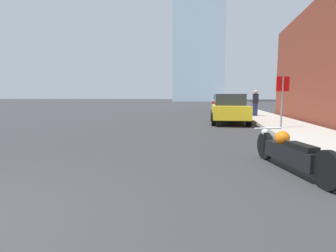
{
  "coord_description": "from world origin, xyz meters",
  "views": [
    {
      "loc": [
        2.75,
        -1.91,
        1.4
      ],
      "look_at": [
        1.61,
        4.84,
        0.65
      ],
      "focal_mm": 28.0,
      "sensor_mm": 36.0,
      "label": 1
    }
  ],
  "objects_px": {
    "parked_car_red": "(223,103)",
    "stop_sign": "(282,93)",
    "pedestrian": "(255,103)",
    "parked_car_black": "(218,100)",
    "parked_car_white": "(219,101)",
    "motorcycle": "(289,152)",
    "parked_car_yellow": "(229,109)"
  },
  "relations": [
    {
      "from": "parked_car_white",
      "to": "parked_car_black",
      "type": "height_order",
      "value": "parked_car_white"
    },
    {
      "from": "parked_car_yellow",
      "to": "pedestrian",
      "type": "distance_m",
      "value": 4.59
    },
    {
      "from": "parked_car_white",
      "to": "pedestrian",
      "type": "relative_size",
      "value": 2.46
    },
    {
      "from": "parked_car_white",
      "to": "stop_sign",
      "type": "relative_size",
      "value": 2.03
    },
    {
      "from": "motorcycle",
      "to": "pedestrian",
      "type": "height_order",
      "value": "pedestrian"
    },
    {
      "from": "parked_car_white",
      "to": "stop_sign",
      "type": "distance_m",
      "value": 27.45
    },
    {
      "from": "parked_car_red",
      "to": "parked_car_black",
      "type": "xyz_separation_m",
      "value": [
        -0.01,
        25.11,
        0.01
      ]
    },
    {
      "from": "motorcycle",
      "to": "parked_car_white",
      "type": "distance_m",
      "value": 33.62
    },
    {
      "from": "parked_car_yellow",
      "to": "pedestrian",
      "type": "height_order",
      "value": "pedestrian"
    },
    {
      "from": "parked_car_red",
      "to": "stop_sign",
      "type": "bearing_deg",
      "value": -80.22
    },
    {
      "from": "motorcycle",
      "to": "stop_sign",
      "type": "xyz_separation_m",
      "value": [
        1.37,
        6.24,
        1.21
      ]
    },
    {
      "from": "parked_car_red",
      "to": "stop_sign",
      "type": "height_order",
      "value": "stop_sign"
    },
    {
      "from": "pedestrian",
      "to": "parked_car_white",
      "type": "bearing_deg",
      "value": 95.25
    },
    {
      "from": "parked_car_red",
      "to": "pedestrian",
      "type": "relative_size",
      "value": 2.48
    },
    {
      "from": "parked_car_red",
      "to": "parked_car_black",
      "type": "bearing_deg",
      "value": 92.85
    },
    {
      "from": "motorcycle",
      "to": "pedestrian",
      "type": "distance_m",
      "value": 13.33
    },
    {
      "from": "stop_sign",
      "to": "parked_car_black",
      "type": "bearing_deg",
      "value": 92.62
    },
    {
      "from": "pedestrian",
      "to": "parked_car_black",
      "type": "bearing_deg",
      "value": 93.24
    },
    {
      "from": "motorcycle",
      "to": "parked_car_black",
      "type": "xyz_separation_m",
      "value": [
        -0.47,
        46.36,
        0.48
      ]
    },
    {
      "from": "parked_car_white",
      "to": "pedestrian",
      "type": "xyz_separation_m",
      "value": [
        1.87,
        -20.37,
        0.14
      ]
    },
    {
      "from": "motorcycle",
      "to": "parked_car_red",
      "type": "height_order",
      "value": "parked_car_red"
    },
    {
      "from": "parked_car_red",
      "to": "stop_sign",
      "type": "relative_size",
      "value": 2.06
    },
    {
      "from": "motorcycle",
      "to": "pedestrian",
      "type": "bearing_deg",
      "value": 68.62
    },
    {
      "from": "motorcycle",
      "to": "parked_car_yellow",
      "type": "height_order",
      "value": "parked_car_yellow"
    },
    {
      "from": "parked_car_white",
      "to": "stop_sign",
      "type": "bearing_deg",
      "value": -85.26
    },
    {
      "from": "parked_car_red",
      "to": "stop_sign",
      "type": "distance_m",
      "value": 15.14
    },
    {
      "from": "motorcycle",
      "to": "parked_car_red",
      "type": "distance_m",
      "value": 21.26
    },
    {
      "from": "parked_car_black",
      "to": "stop_sign",
      "type": "xyz_separation_m",
      "value": [
        1.84,
        -40.12,
        0.73
      ]
    },
    {
      "from": "parked_car_yellow",
      "to": "stop_sign",
      "type": "distance_m",
      "value": 3.55
    },
    {
      "from": "pedestrian",
      "to": "parked_car_red",
      "type": "bearing_deg",
      "value": 103.14
    },
    {
      "from": "stop_sign",
      "to": "parked_car_red",
      "type": "bearing_deg",
      "value": 96.95
    },
    {
      "from": "motorcycle",
      "to": "parked_car_black",
      "type": "distance_m",
      "value": 46.36
    }
  ]
}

